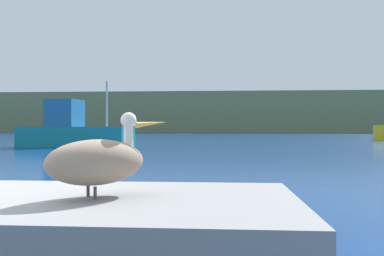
% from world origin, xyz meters
% --- Properties ---
extents(hillside_backdrop, '(140.00, 16.56, 8.30)m').
position_xyz_m(hillside_backdrop, '(0.00, 80.03, 4.15)').
color(hillside_backdrop, '#6B7A51').
rests_on(hillside_backdrop, ground).
extents(pier_dock, '(3.70, 2.03, 0.59)m').
position_xyz_m(pier_dock, '(1.40, -0.21, 0.30)').
color(pier_dock, gray).
rests_on(pier_dock, ground).
extents(pelican, '(1.12, 1.02, 0.79)m').
position_xyz_m(pelican, '(1.41, -0.20, 0.93)').
color(pelican, gray).
rests_on(pelican, pier_dock).
extents(fishing_boat_teal, '(7.25, 3.14, 3.99)m').
position_xyz_m(fishing_boat_teal, '(-6.40, 19.27, 0.94)').
color(fishing_boat_teal, teal).
rests_on(fishing_boat_teal, ground).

